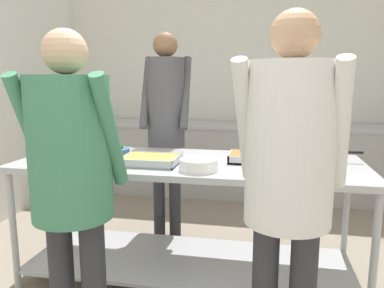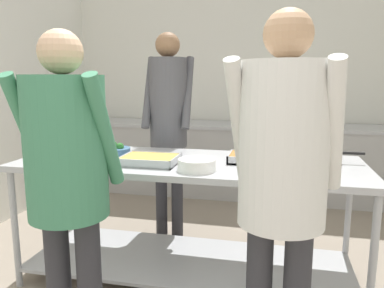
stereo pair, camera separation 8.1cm
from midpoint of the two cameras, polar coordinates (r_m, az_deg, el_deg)
wall_rear at (r=4.91m, az=6.66°, el=8.75°), size 4.26×0.06×2.65m
back_counter at (r=4.65m, az=5.94°, el=-2.28°), size 4.10×0.65×0.88m
serving_counter at (r=2.65m, az=0.40°, el=-8.46°), size 2.35×0.86×0.86m
serving_tray_vegetables at (r=2.88m, az=-17.38°, el=-1.19°), size 0.38×0.33×0.05m
broccoli_bowl at (r=2.77m, az=-10.87°, el=-1.06°), size 0.22×0.22×0.11m
serving_tray_greens at (r=2.49m, az=-5.49°, el=-2.46°), size 0.37×0.28×0.05m
plate_stack at (r=2.30m, az=1.74°, el=-3.20°), size 0.24×0.24×0.07m
serving_tray_roast at (r=2.58m, az=10.91°, el=-2.15°), size 0.40×0.27×0.05m
sauce_pan at (r=2.68m, az=20.17°, el=-1.72°), size 0.38×0.24×0.08m
guest_serving_left at (r=1.91m, az=-17.36°, el=-2.99°), size 0.48×0.39×1.65m
guest_serving_right at (r=1.70m, az=14.99°, el=-3.04°), size 0.53×0.40×1.71m
cook_behind_counter at (r=3.28m, az=-2.92°, el=4.89°), size 0.44×0.37×1.81m
water_bottle at (r=4.59m, az=8.79°, el=4.38°), size 0.07×0.07×0.23m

